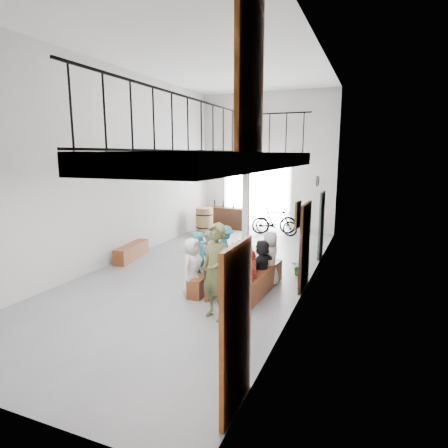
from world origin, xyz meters
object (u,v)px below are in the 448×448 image
at_px(tasting_table, 237,260).
at_px(side_bench, 132,252).
at_px(bench_inner, 209,278).
at_px(serving_counter, 229,218).
at_px(oak_barrel, 204,221).
at_px(host_standing, 216,272).
at_px(bicycle_near, 276,223).

bearing_deg(tasting_table, side_bench, 159.85).
relative_size(bench_inner, serving_counter, 1.12).
height_order(side_bench, oak_barrel, oak_barrel).
height_order(oak_barrel, serving_counter, oak_barrel).
bearing_deg(tasting_table, bench_inner, -177.60).
distance_m(serving_counter, host_standing, 8.79).
bearing_deg(host_standing, oak_barrel, 139.23).
height_order(side_bench, bicycle_near, bicycle_near).
bearing_deg(bicycle_near, oak_barrel, 114.19).
bearing_deg(bench_inner, host_standing, -63.39).
bearing_deg(serving_counter, tasting_table, -62.35).
relative_size(bench_inner, bicycle_near, 1.08).
relative_size(tasting_table, bench_inner, 1.16).
xyz_separation_m(side_bench, bicycle_near, (3.15, 4.98, 0.23)).
bearing_deg(serving_counter, bench_inner, -67.56).
relative_size(tasting_table, bicycle_near, 1.25).
bearing_deg(tasting_table, host_standing, -86.49).
distance_m(tasting_table, host_standing, 1.60).
bearing_deg(oak_barrel, tasting_table, -58.35).
distance_m(oak_barrel, host_standing, 7.84).
height_order(bench_inner, side_bench, side_bench).
xyz_separation_m(tasting_table, bench_inner, (-0.67, -0.05, -0.49)).
height_order(tasting_table, side_bench, tasting_table).
relative_size(side_bench, oak_barrel, 1.59).
bearing_deg(oak_barrel, bicycle_near, 16.06).
height_order(oak_barrel, bicycle_near, oak_barrel).
bearing_deg(host_standing, side_bench, 167.29).
relative_size(oak_barrel, bicycle_near, 0.58).
xyz_separation_m(bench_inner, bicycle_near, (0.03, 6.25, 0.24)).
bearing_deg(bicycle_near, host_standing, -166.01).
bearing_deg(serving_counter, host_standing, -65.39).
height_order(serving_counter, host_standing, host_standing).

